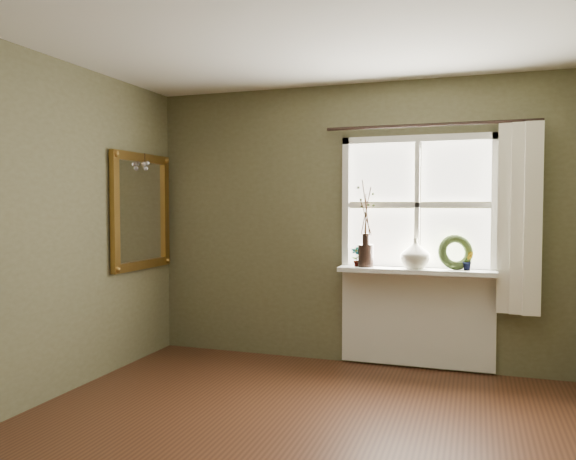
# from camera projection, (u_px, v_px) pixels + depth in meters

# --- Properties ---
(wall_back) EXTENTS (4.00, 0.10, 2.60)m
(wall_back) POSITION_uv_depth(u_px,v_px,m) (358.00, 224.00, 5.27)
(wall_back) COLOR brown
(wall_back) RESTS_ON ground
(window_frame) EXTENTS (1.36, 0.06, 1.24)m
(window_frame) POSITION_uv_depth(u_px,v_px,m) (417.00, 205.00, 5.02)
(window_frame) COLOR white
(window_frame) RESTS_ON wall_back
(window_sill) EXTENTS (1.36, 0.26, 0.04)m
(window_sill) POSITION_uv_depth(u_px,v_px,m) (415.00, 271.00, 4.94)
(window_sill) COLOR white
(window_sill) RESTS_ON wall_back
(window_apron) EXTENTS (1.36, 0.04, 0.88)m
(window_apron) POSITION_uv_depth(u_px,v_px,m) (416.00, 318.00, 5.06)
(window_apron) COLOR white
(window_apron) RESTS_ON ground
(dark_jug) EXTENTS (0.15, 0.15, 0.20)m
(dark_jug) POSITION_uv_depth(u_px,v_px,m) (366.00, 256.00, 5.07)
(dark_jug) COLOR black
(dark_jug) RESTS_ON window_sill
(cream_vase) EXTENTS (0.30, 0.30, 0.27)m
(cream_vase) POSITION_uv_depth(u_px,v_px,m) (415.00, 253.00, 4.93)
(cream_vase) COLOR beige
(cream_vase) RESTS_ON window_sill
(wreath) EXTENTS (0.34, 0.25, 0.32)m
(wreath) POSITION_uv_depth(u_px,v_px,m) (455.00, 256.00, 4.86)
(wreath) COLOR #2D3C1A
(wreath) RESTS_ON window_sill
(potted_plant_left) EXTENTS (0.10, 0.07, 0.18)m
(potted_plant_left) POSITION_uv_depth(u_px,v_px,m) (356.00, 257.00, 5.10)
(potted_plant_left) COLOR #2D3C1A
(potted_plant_left) RESTS_ON window_sill
(potted_plant_right) EXTENTS (0.11, 0.10, 0.17)m
(potted_plant_right) POSITION_uv_depth(u_px,v_px,m) (468.00, 261.00, 4.79)
(potted_plant_right) COLOR #2D3C1A
(potted_plant_right) RESTS_ON window_sill
(curtain) EXTENTS (0.36, 0.12, 1.59)m
(curtain) POSITION_uv_depth(u_px,v_px,m) (519.00, 219.00, 4.66)
(curtain) COLOR white
(curtain) RESTS_ON wall_back
(curtain_rod) EXTENTS (1.84, 0.03, 0.03)m
(curtain_rod) POSITION_uv_depth(u_px,v_px,m) (429.00, 125.00, 4.90)
(curtain_rod) COLOR black
(curtain_rod) RESTS_ON wall_back
(gilt_mirror) EXTENTS (0.10, 0.92, 1.09)m
(gilt_mirror) POSITION_uv_depth(u_px,v_px,m) (141.00, 211.00, 5.32)
(gilt_mirror) COLOR white
(gilt_mirror) RESTS_ON wall_left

